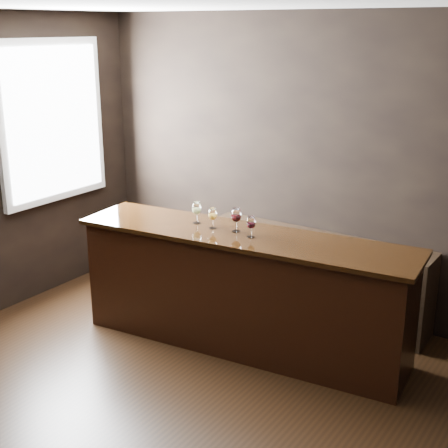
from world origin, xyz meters
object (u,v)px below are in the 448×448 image
Objects in this scene: glass_white at (197,209)px; glass_amber at (213,215)px; bar_counter at (243,293)px; glass_red_a at (236,216)px; back_bar_shelf at (314,276)px; glass_red_b at (251,223)px.

glass_white is 1.07× the size of glass_amber.
glass_amber reaches higher than bar_counter.
glass_amber is at bearing -11.55° from glass_white.
glass_white reaches higher than bar_counter.
bar_counter is 13.65× the size of glass_red_a.
back_bar_shelf is 12.29× the size of glass_red_b.
bar_counter is at bearing -104.59° from back_bar_shelf.
back_bar_shelf is 1.36m from glass_white.
glass_red_a is at bearing -0.37° from glass_white.
glass_red_b is at bearing -17.02° from glass_red_a.
glass_white is 0.94× the size of glass_red_a.
glass_amber is 0.87× the size of glass_red_a.
glass_white is at bearing -129.86° from back_bar_shelf.
glass_red_a reaches higher than glass_amber.
back_bar_shelf is at bearing 69.15° from bar_counter.
glass_red_b is (0.09, -0.04, 0.65)m from bar_counter.
back_bar_shelf is 11.43× the size of glass_white.
glass_red_a is at bearing -109.91° from back_bar_shelf.
glass_amber reaches higher than back_bar_shelf.
glass_white is 0.59m from glass_red_b.
glass_white is 0.41m from glass_red_a.
glass_white is 0.20m from glass_amber.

